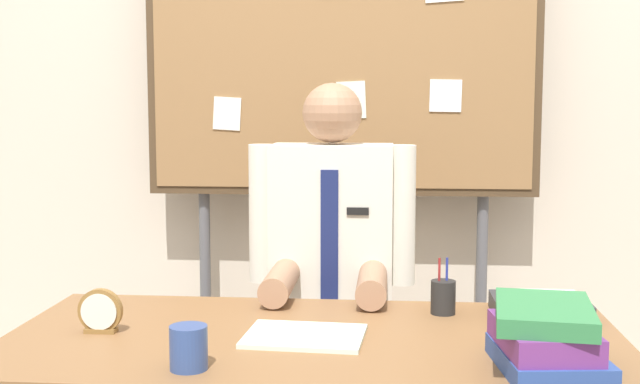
# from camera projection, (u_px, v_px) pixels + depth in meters

# --- Properties ---
(back_wall) EXTENTS (6.40, 0.08, 2.70)m
(back_wall) POSITION_uv_depth(u_px,v_px,m) (344.00, 96.00, 3.32)
(back_wall) COLOR beige
(back_wall) RESTS_ON ground_plane
(desk) EXTENTS (1.59, 0.79, 0.73)m
(desk) POSITION_uv_depth(u_px,v_px,m) (313.00, 370.00, 2.08)
(desk) COLOR brown
(desk) RESTS_ON ground_plane
(person) EXTENTS (0.55, 0.56, 1.39)m
(person) POSITION_uv_depth(u_px,v_px,m) (332.00, 307.00, 2.71)
(person) COLOR #2D2D33
(person) RESTS_ON ground_plane
(bulletin_board) EXTENTS (1.51, 0.09, 2.17)m
(bulletin_board) POSITION_uv_depth(u_px,v_px,m) (341.00, 45.00, 3.09)
(bulletin_board) COLOR #4C3823
(bulletin_board) RESTS_ON ground_plane
(book_stack) EXTENTS (0.25, 0.33, 0.15)m
(book_stack) POSITION_uv_depth(u_px,v_px,m) (545.00, 338.00, 1.81)
(book_stack) COLOR #2D4C99
(book_stack) RESTS_ON desk
(open_notebook) EXTENTS (0.31, 0.25, 0.01)m
(open_notebook) POSITION_uv_depth(u_px,v_px,m) (305.00, 336.00, 2.05)
(open_notebook) COLOR silver
(open_notebook) RESTS_ON desk
(desk_clock) EXTENTS (0.12, 0.04, 0.12)m
(desk_clock) POSITION_uv_depth(u_px,v_px,m) (100.00, 313.00, 2.10)
(desk_clock) COLOR olive
(desk_clock) RESTS_ON desk
(coffee_mug) EXTENTS (0.09, 0.09, 0.10)m
(coffee_mug) POSITION_uv_depth(u_px,v_px,m) (189.00, 348.00, 1.81)
(coffee_mug) COLOR #334C8C
(coffee_mug) RESTS_ON desk
(pen_holder) EXTENTS (0.07, 0.07, 0.16)m
(pen_holder) POSITION_uv_depth(u_px,v_px,m) (443.00, 297.00, 2.29)
(pen_holder) COLOR #262626
(pen_holder) RESTS_ON desk
(paper_tray) EXTENTS (0.26, 0.20, 0.06)m
(paper_tray) POSITION_uv_depth(u_px,v_px,m) (540.00, 306.00, 2.27)
(paper_tray) COLOR #333338
(paper_tray) RESTS_ON desk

